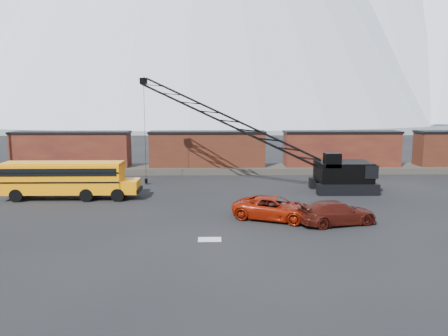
% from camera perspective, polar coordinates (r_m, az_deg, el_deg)
% --- Properties ---
extents(ground, '(160.00, 160.00, 0.00)m').
position_cam_1_polar(ground, '(30.67, -2.75, -7.03)').
color(ground, black).
rests_on(ground, ground).
extents(gravel_berm, '(120.00, 5.00, 0.70)m').
position_cam_1_polar(gravel_berm, '(52.13, -2.17, -0.13)').
color(gravel_berm, '#454039').
rests_on(gravel_berm, ground).
extents(boxcar_west_near, '(13.70, 3.10, 4.17)m').
position_cam_1_polar(boxcar_west_near, '(54.46, -19.28, 2.33)').
color(boxcar_west_near, '#401212').
rests_on(boxcar_west_near, gravel_berm).
extents(boxcar_mid, '(13.70, 3.10, 4.17)m').
position_cam_1_polar(boxcar_mid, '(51.82, -2.18, 2.51)').
color(boxcar_mid, '#4D2015').
rests_on(boxcar_mid, gravel_berm).
extents(boxcar_east_near, '(13.70, 3.10, 4.17)m').
position_cam_1_polar(boxcar_east_near, '(54.01, 15.06, 2.47)').
color(boxcar_east_near, '#401212').
rests_on(boxcar_east_near, gravel_berm).
extents(snow_patch, '(1.40, 0.90, 0.02)m').
position_cam_1_polar(snow_patch, '(26.82, -1.88, -9.31)').
color(snow_patch, silver).
rests_on(snow_patch, ground).
extents(school_bus, '(11.65, 2.65, 3.19)m').
position_cam_1_polar(school_bus, '(39.70, -19.73, -1.28)').
color(school_bus, orange).
rests_on(school_bus, ground).
extents(red_pickup, '(6.47, 4.80, 1.63)m').
position_cam_1_polar(red_pickup, '(31.23, 6.64, -5.24)').
color(red_pickup, maroon).
rests_on(red_pickup, ground).
extents(maroon_suv, '(5.94, 3.61, 1.61)m').
position_cam_1_polar(maroon_suv, '(30.81, 14.50, -5.68)').
color(maroon_suv, '#41110B').
rests_on(maroon_suv, ground).
extents(crawler_crane, '(22.15, 6.53, 10.81)m').
position_cam_1_polar(crawler_crane, '(41.83, 1.65, 5.70)').
color(crawler_crane, black).
rests_on(crawler_crane, ground).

